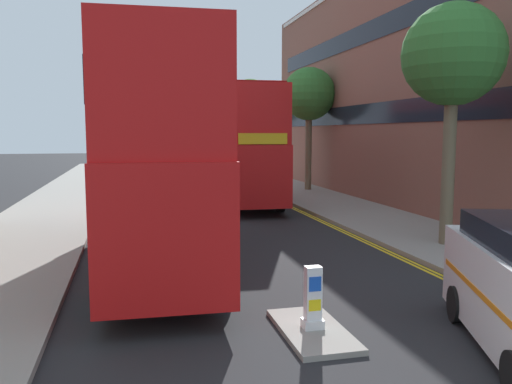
{
  "coord_description": "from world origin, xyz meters",
  "views": [
    {
      "loc": [
        -3.04,
        -3.62,
        3.53
      ],
      "look_at": [
        0.5,
        11.0,
        1.8
      ],
      "focal_mm": 36.24,
      "sensor_mm": 36.0,
      "label": 1
    }
  ],
  "objects_px": {
    "keep_left_bollard": "(313,300)",
    "double_decker_bus_away": "(159,152)",
    "pedestrian_far": "(283,180)",
    "double_decker_bus_oncoming": "(240,143)"
  },
  "relations": [
    {
      "from": "double_decker_bus_away",
      "to": "pedestrian_far",
      "type": "distance_m",
      "value": 14.55
    },
    {
      "from": "pedestrian_far",
      "to": "keep_left_bollard",
      "type": "bearing_deg",
      "value": -104.98
    },
    {
      "from": "double_decker_bus_away",
      "to": "pedestrian_far",
      "type": "bearing_deg",
      "value": 60.21
    },
    {
      "from": "double_decker_bus_oncoming",
      "to": "pedestrian_far",
      "type": "relative_size",
      "value": 6.71
    },
    {
      "from": "keep_left_bollard",
      "to": "pedestrian_far",
      "type": "distance_m",
      "value": 18.77
    },
    {
      "from": "double_decker_bus_away",
      "to": "pedestrian_far",
      "type": "relative_size",
      "value": 6.72
    },
    {
      "from": "keep_left_bollard",
      "to": "double_decker_bus_oncoming",
      "type": "xyz_separation_m",
      "value": [
        2.27,
        17.12,
        2.42
      ]
    },
    {
      "from": "keep_left_bollard",
      "to": "double_decker_bus_away",
      "type": "relative_size",
      "value": 0.1
    },
    {
      "from": "keep_left_bollard",
      "to": "double_decker_bus_away",
      "type": "bearing_deg",
      "value": 112.27
    },
    {
      "from": "double_decker_bus_away",
      "to": "double_decker_bus_oncoming",
      "type": "relative_size",
      "value": 1.0
    }
  ]
}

